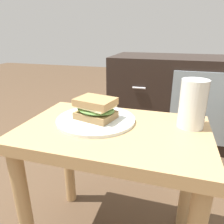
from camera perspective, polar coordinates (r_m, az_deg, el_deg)
side_table at (r=0.68m, az=0.33°, el=-11.20°), size 0.56×0.36×0.46m
tv_cabinet at (r=1.57m, az=18.11°, el=3.31°), size 0.96×0.46×0.58m
plate at (r=0.68m, az=-4.32°, el=-2.02°), size 0.25×0.25×0.01m
sandwich_front at (r=0.67m, az=-4.41°, el=0.96°), size 0.15×0.13×0.07m
beer_glass at (r=0.66m, az=20.78°, el=1.71°), size 0.08×0.08×0.14m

